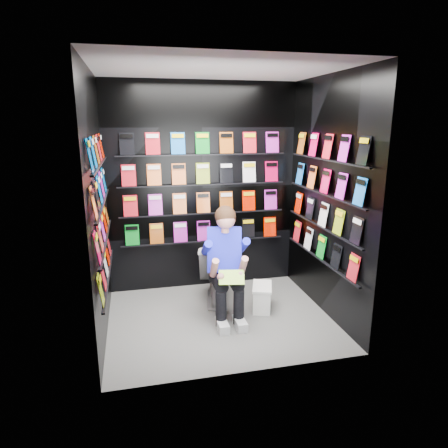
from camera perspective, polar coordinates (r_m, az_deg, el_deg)
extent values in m
plane|color=#5E5E5C|center=(4.53, -0.57, -13.36)|extent=(2.40, 2.40, 0.00)
plane|color=white|center=(4.04, -0.67, 21.35)|extent=(2.40, 2.40, 0.00)
cube|color=black|center=(5.06, -3.07, 5.15)|extent=(2.40, 0.04, 2.60)
cube|color=black|center=(3.15, 3.30, -0.53)|extent=(2.40, 0.04, 2.60)
cube|color=black|center=(4.02, -17.60, 2.07)|extent=(0.04, 2.00, 2.60)
cube|color=black|center=(4.50, 14.50, 3.56)|extent=(0.04, 2.00, 2.60)
imported|color=white|center=(4.82, -1.05, -6.80)|extent=(0.56, 0.82, 0.73)
cube|color=white|center=(4.71, 5.43, -10.52)|extent=(0.30, 0.40, 0.27)
cube|color=white|center=(4.65, 5.48, -8.89)|extent=(0.32, 0.42, 0.03)
cube|color=green|center=(4.08, 1.08, -7.62)|extent=(0.28, 0.20, 0.11)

